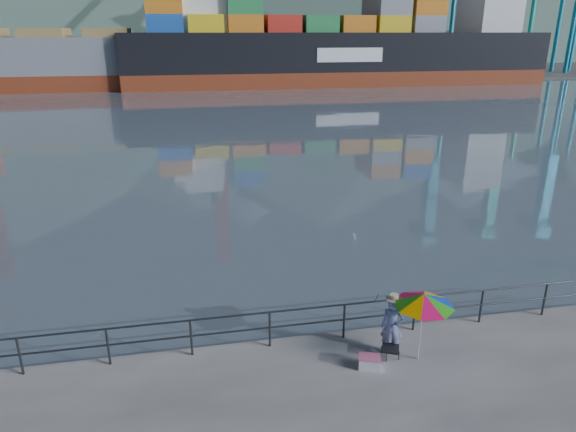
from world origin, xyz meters
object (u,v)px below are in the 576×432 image
object	(u,v)px
beach_umbrella	(424,300)
container_ship	(350,45)
fisherman	(392,326)
bulk_carrier	(84,59)
cooler_bag	(369,363)

from	to	relation	value
beach_umbrella	container_ship	distance (m)	74.07
fisherman	bulk_carrier	bearing A→B (deg)	126.74
bulk_carrier	container_ship	world-z (taller)	container_ship
fisherman	beach_umbrella	distance (m)	1.15
beach_umbrella	cooler_bag	distance (m)	2.03
fisherman	cooler_bag	distance (m)	1.09
fisherman	container_ship	size ratio (longest dim) A/B	0.02
beach_umbrella	cooler_bag	size ratio (longest dim) A/B	3.71
fisherman	container_ship	bearing A→B (deg)	95.37
beach_umbrella	container_ship	xyz separation A→B (m)	(20.74, 70.99, 4.11)
beach_umbrella	bulk_carrier	bearing A→B (deg)	104.93
container_ship	bulk_carrier	bearing A→B (deg)	178.95
beach_umbrella	bulk_carrier	size ratio (longest dim) A/B	0.03
cooler_bag	bulk_carrier	bearing A→B (deg)	124.10
bulk_carrier	beach_umbrella	bearing A→B (deg)	-75.07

